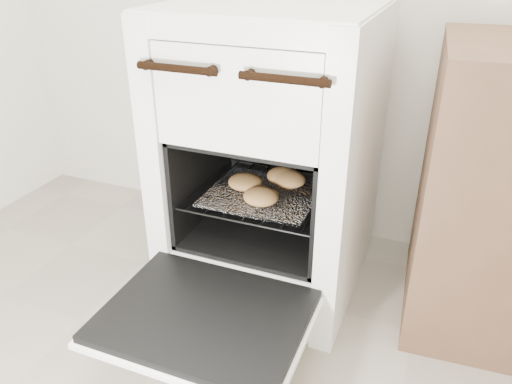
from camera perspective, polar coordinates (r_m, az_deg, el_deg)
stove at (r=1.64m, az=1.94°, el=3.77°), size 0.61×0.68×0.93m
oven_door at (r=1.37m, az=-5.87°, el=-14.10°), size 0.55×0.43×0.04m
oven_rack at (r=1.62m, az=1.07°, el=-0.10°), size 0.44×0.43×0.01m
foil_sheet at (r=1.60m, az=0.81°, el=-0.21°), size 0.34×0.30×0.01m
baked_rolls at (r=1.61m, az=1.67°, el=1.06°), size 0.28×0.29×0.05m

